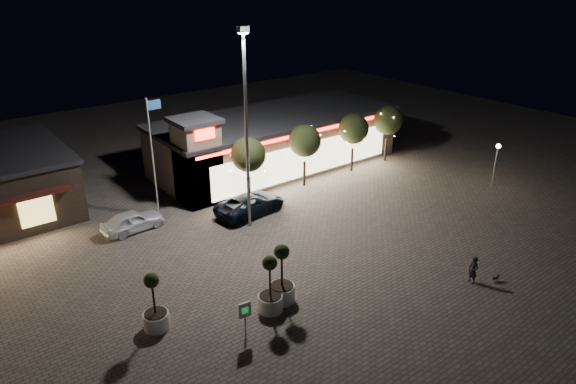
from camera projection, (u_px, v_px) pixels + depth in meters
ground at (304, 294)px, 26.30m from camera, size 90.00×90.00×0.00m
retail_building at (272, 141)px, 42.18m from camera, size 20.40×8.40×6.10m
floodlight_pole at (246, 120)px, 30.39m from camera, size 0.60×0.40×12.38m
flagpole at (153, 148)px, 32.76m from camera, size 0.95×0.10×8.00m
lamp_post_east at (497, 157)px, 37.91m from camera, size 0.36×0.36×3.48m
string_tree_a at (248, 155)px, 35.07m from camera, size 2.42×2.42×4.79m
string_tree_b at (305, 141)px, 37.86m from camera, size 2.42×2.42×4.79m
string_tree_c at (354, 129)px, 40.65m from camera, size 2.42×2.42×4.79m
string_tree_d at (388, 120)px, 42.88m from camera, size 2.42×2.42×4.79m
pickup_truck at (250, 204)px, 34.57m from camera, size 5.25×2.86×1.39m
white_sedan at (133, 221)px, 32.32m from camera, size 4.03×1.85×1.34m
pedestrian at (473, 270)px, 26.90m from camera, size 0.43×0.60×1.53m
dog at (496, 277)px, 27.22m from camera, size 0.52×0.30×0.28m
planter_left at (155, 312)px, 23.46m from camera, size 1.20×1.20×2.95m
planter_mid at (270, 294)px, 24.68m from camera, size 1.23×1.23×3.03m
planter_right at (282, 284)px, 25.36m from camera, size 1.30×1.30×3.20m
valet_sign at (245, 313)px, 22.81m from camera, size 0.59×0.14×1.79m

